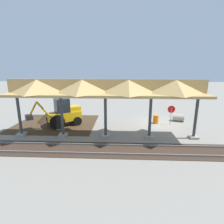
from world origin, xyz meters
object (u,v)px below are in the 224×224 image
Objects in this scene: traffic_barrel at (156,119)px; concrete_pipe at (178,118)px; backhoe at (63,114)px; stop_sign at (171,111)px.

concrete_pipe is at bearing -161.43° from traffic_barrel.
concrete_pipe is (-12.27, -2.15, -0.88)m from backhoe.
traffic_barrel reaches higher than concrete_pipe.
traffic_barrel is at bearing 18.57° from concrete_pipe.
backhoe is at bearing 5.19° from stop_sign.
backhoe reaches higher than traffic_barrel.
traffic_barrel is (2.68, 0.90, 0.07)m from concrete_pipe.
backhoe reaches higher than stop_sign.
traffic_barrel is at bearing -172.56° from backhoe.
stop_sign is 11.13m from backhoe.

